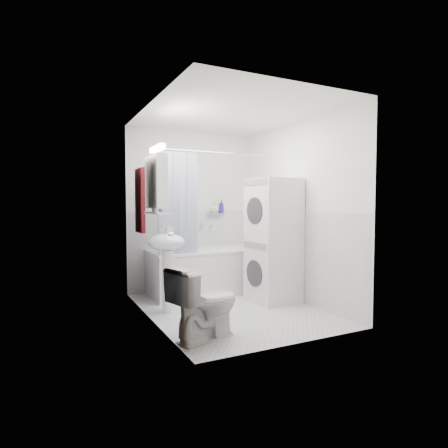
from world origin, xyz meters
name	(u,v)px	position (x,y,z in m)	size (l,w,h in m)	color
floor	(231,309)	(0.00, 0.00, 0.00)	(2.60, 2.60, 0.00)	silver
room_walls	(231,189)	(0.00, 0.00, 1.49)	(2.60, 2.60, 2.60)	white
wainscot	(221,258)	(0.00, 0.29, 0.60)	(1.98, 2.58, 2.58)	white
door	(171,235)	(-0.95, -0.55, 1.00)	(0.05, 2.00, 2.00)	brown
bathtub	(207,268)	(0.09, 0.92, 0.36)	(1.70, 0.80, 0.65)	white
tub_spout	(211,226)	(0.29, 1.25, 0.97)	(0.04, 0.04, 0.12)	silver
curtain_rod	(217,153)	(0.09, 0.58, 2.00)	(0.02, 0.02, 1.88)	silver
shower_curtain	(178,208)	(-0.48, 0.58, 1.25)	(0.55, 0.02, 1.45)	#16254E
sink	(167,254)	(-0.75, 0.20, 0.70)	(0.44, 0.37, 1.04)	white
medicine_cabinet	(156,181)	(-0.90, 0.10, 1.57)	(0.13, 0.50, 0.71)	white
shelf	(158,213)	(-0.89, 0.10, 1.20)	(0.18, 0.54, 0.03)	silver
shower_caddy	(214,214)	(0.34, 1.24, 1.15)	(0.22, 0.06, 0.02)	silver
towel	(140,199)	(-0.94, 0.73, 1.36)	(0.07, 0.35, 0.85)	#4F0C1D
washer_dryer	(273,241)	(0.68, 0.08, 0.82)	(0.61, 0.60, 1.63)	white
toilet	(205,303)	(-0.70, -0.81, 0.35)	(0.40, 0.71, 0.70)	white
soap_pump	(169,233)	(-0.71, 0.25, 0.95)	(0.08, 0.17, 0.08)	gray
shelf_bottle	(162,209)	(-0.89, -0.05, 1.25)	(0.07, 0.18, 0.07)	gray
shelf_cup	(155,207)	(-0.89, 0.22, 1.26)	(0.10, 0.09, 0.10)	gray
shampoo_a	(214,209)	(0.35, 1.24, 1.23)	(0.13, 0.17, 0.13)	gray
shampoo_b	(221,210)	(0.47, 1.24, 1.20)	(0.08, 0.21, 0.08)	navy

